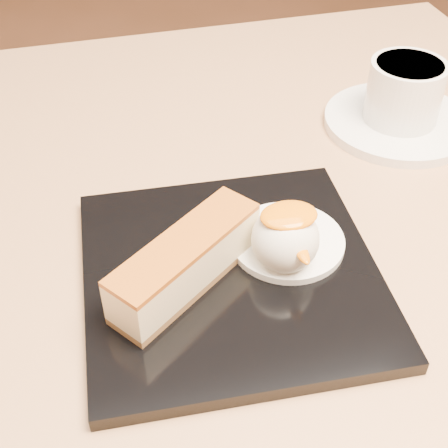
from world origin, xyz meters
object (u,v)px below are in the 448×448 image
object	(u,v)px
dessert_plate	(231,274)
ice_cream_scoop	(285,239)
table	(231,348)
cheesecake	(186,262)
coffee_cup	(406,90)
saucer	(398,122)

from	to	relation	value
dessert_plate	ice_cream_scoop	world-z (taller)	ice_cream_scoop
table	dessert_plate	distance (m)	0.17
cheesecake	coffee_cup	world-z (taller)	coffee_cup
coffee_cup	table	bearing A→B (deg)	-174.02
saucer	dessert_plate	bearing A→B (deg)	-143.52
coffee_cup	saucer	bearing A→B (deg)	180.00
dessert_plate	coffee_cup	distance (m)	0.28
cheesecake	saucer	bearing A→B (deg)	-3.01
saucer	coffee_cup	size ratio (longest dim) A/B	1.56
saucer	coffee_cup	xyz separation A→B (m)	(0.00, 0.00, 0.04)
dessert_plate	saucer	distance (m)	0.28
coffee_cup	dessert_plate	bearing A→B (deg)	-166.36
table	coffee_cup	distance (m)	0.31
table	cheesecake	world-z (taller)	cheesecake
saucer	ice_cream_scoop	bearing A→B (deg)	-137.14
table	ice_cream_scoop	size ratio (longest dim) A/B	15.78
ice_cream_scoop	dessert_plate	bearing A→B (deg)	172.87
cheesecake	saucer	size ratio (longest dim) A/B	0.83
ice_cream_scoop	coffee_cup	size ratio (longest dim) A/B	0.53
dessert_plate	cheesecake	xyz separation A→B (m)	(-0.03, -0.00, 0.03)
dessert_plate	coffee_cup	bearing A→B (deg)	36.39
table	ice_cream_scoop	distance (m)	0.20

